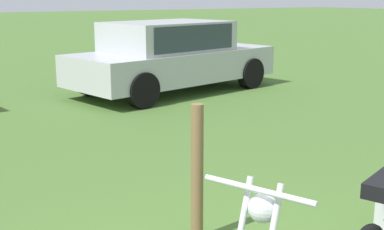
{
  "coord_description": "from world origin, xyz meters",
  "views": [
    {
      "loc": [
        -1.89,
        -1.93,
        1.95
      ],
      "look_at": [
        0.73,
        2.37,
        0.79
      ],
      "focal_mm": 48.94,
      "sensor_mm": 36.0,
      "label": 1
    }
  ],
  "objects": [
    {
      "name": "fence_post_wooden",
      "position": [
        0.18,
        1.4,
        0.57
      ],
      "size": [
        0.1,
        0.1,
        1.13
      ],
      "primitive_type": "cylinder",
      "color": "brown",
      "rests_on": "ground"
    },
    {
      "name": "car_silver",
      "position": [
        3.25,
        7.31,
        0.8
      ],
      "size": [
        4.61,
        2.66,
        1.43
      ],
      "rotation": [
        0.0,
        0.0,
        0.22
      ],
      "color": "#B2B5BA",
      "rests_on": "ground"
    }
  ]
}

